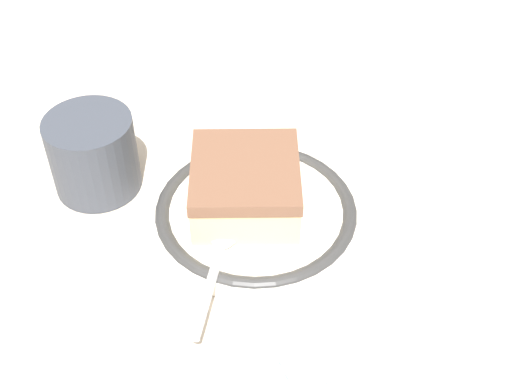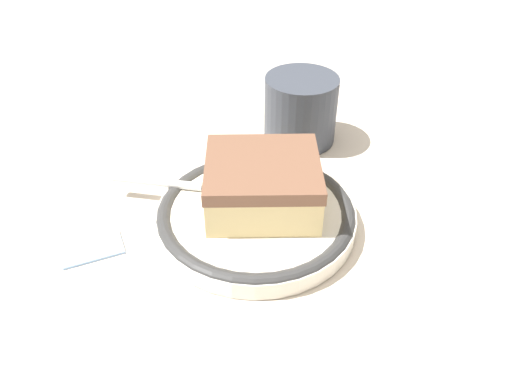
{
  "view_description": "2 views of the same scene",
  "coord_description": "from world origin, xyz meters",
  "px_view_note": "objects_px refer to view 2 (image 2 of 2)",
  "views": [
    {
      "loc": [
        -0.11,
        0.38,
        0.42
      ],
      "look_at": [
        -0.03,
        -0.02,
        0.04
      ],
      "focal_mm": 47.0,
      "sensor_mm": 36.0,
      "label": 1
    },
    {
      "loc": [
        -0.35,
        -0.09,
        0.3
      ],
      "look_at": [
        -0.03,
        -0.02,
        0.04
      ],
      "focal_mm": 35.19,
      "sensor_mm": 36.0,
      "label": 2
    }
  ],
  "objects_px": {
    "plate": "(256,215)",
    "cake_slice": "(263,183)",
    "spoon": "(193,186)",
    "cup": "(300,113)",
    "napkin": "(94,339)",
    "sugar_packet": "(91,247)"
  },
  "relations": [
    {
      "from": "napkin",
      "to": "plate",
      "type": "bearing_deg",
      "value": -30.72
    },
    {
      "from": "sugar_packet",
      "to": "spoon",
      "type": "bearing_deg",
      "value": -40.38
    },
    {
      "from": "cake_slice",
      "to": "plate",
      "type": "bearing_deg",
      "value": 159.8
    },
    {
      "from": "cake_slice",
      "to": "spoon",
      "type": "bearing_deg",
      "value": 83.86
    },
    {
      "from": "cup",
      "to": "sugar_packet",
      "type": "distance_m",
      "value": 0.26
    },
    {
      "from": "cake_slice",
      "to": "napkin",
      "type": "xyz_separation_m",
      "value": [
        -0.15,
        0.09,
        -0.04
      ]
    },
    {
      "from": "plate",
      "to": "spoon",
      "type": "bearing_deg",
      "value": 74.7
    },
    {
      "from": "cup",
      "to": "sugar_packet",
      "type": "bearing_deg",
      "value": 145.59
    },
    {
      "from": "plate",
      "to": "cake_slice",
      "type": "relative_size",
      "value": 1.53
    },
    {
      "from": "spoon",
      "to": "cup",
      "type": "bearing_deg",
      "value": -30.53
    },
    {
      "from": "plate",
      "to": "cake_slice",
      "type": "xyz_separation_m",
      "value": [
        0.01,
        -0.0,
        0.03
      ]
    },
    {
      "from": "cup",
      "to": "napkin",
      "type": "height_order",
      "value": "cup"
    },
    {
      "from": "cup",
      "to": "plate",
      "type": "bearing_deg",
      "value": 173.66
    },
    {
      "from": "plate",
      "to": "sugar_packet",
      "type": "distance_m",
      "value": 0.14
    },
    {
      "from": "plate",
      "to": "sugar_packet",
      "type": "xyz_separation_m",
      "value": [
        -0.06,
        0.13,
        -0.01
      ]
    },
    {
      "from": "cake_slice",
      "to": "sugar_packet",
      "type": "relative_size",
      "value": 2.27
    },
    {
      "from": "plate",
      "to": "napkin",
      "type": "height_order",
      "value": "plate"
    },
    {
      "from": "napkin",
      "to": "sugar_packet",
      "type": "xyz_separation_m",
      "value": [
        0.08,
        0.04,
        0.0
      ]
    },
    {
      "from": "cake_slice",
      "to": "sugar_packet",
      "type": "bearing_deg",
      "value": 118.05
    },
    {
      "from": "cup",
      "to": "napkin",
      "type": "relative_size",
      "value": 0.67
    },
    {
      "from": "plate",
      "to": "sugar_packet",
      "type": "height_order",
      "value": "plate"
    },
    {
      "from": "cup",
      "to": "napkin",
      "type": "distance_m",
      "value": 0.31
    }
  ]
}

